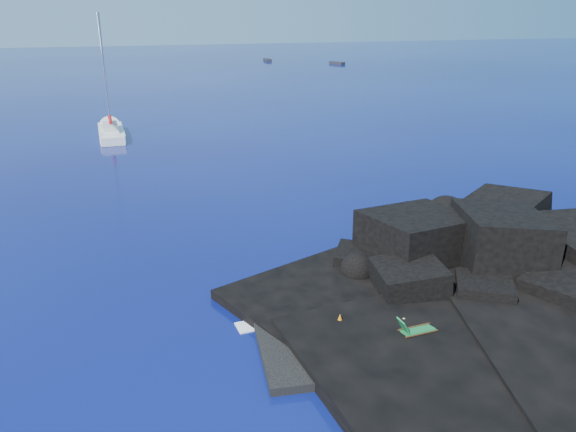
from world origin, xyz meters
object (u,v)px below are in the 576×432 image
object	(u,v)px
sunbather	(392,321)
deck_chair	(418,326)
distant_boat_a	(267,61)
marker_cone	(340,320)
sailboat	(112,137)
distant_boat_b	(337,64)

from	to	relation	value
sunbather	deck_chair	bearing A→B (deg)	-52.85
deck_chair	distant_boat_a	bearing A→B (deg)	73.88
marker_cone	distant_boat_a	distance (m)	128.93
deck_chair	distant_boat_a	world-z (taller)	deck_chair
sailboat	distant_boat_b	size ratio (longest dim) A/B	2.91
sailboat	distant_boat_b	bearing A→B (deg)	50.54
sailboat	distant_boat_a	xyz separation A→B (m)	(38.73, 82.81, 0.00)
deck_chair	sailboat	bearing A→B (deg)	100.70
distant_boat_b	sailboat	bearing A→B (deg)	-149.24
sailboat	distant_boat_a	world-z (taller)	sailboat
sailboat	distant_boat_a	bearing A→B (deg)	62.62
deck_chair	marker_cone	distance (m)	3.20
sunbather	distant_boat_a	xyz separation A→B (m)	(27.50, 126.05, -0.53)
marker_cone	sailboat	bearing A→B (deg)	102.04
sunbather	distant_boat_b	bearing A→B (deg)	82.00
sunbather	distant_boat_b	world-z (taller)	sunbather
marker_cone	distant_boat_b	bearing A→B (deg)	68.76
marker_cone	distant_boat_b	distance (m)	120.50
deck_chair	distant_boat_a	xyz separation A→B (m)	(26.96, 127.21, -0.88)
deck_chair	sunbather	size ratio (longest dim) A/B	0.90
sailboat	distant_boat_b	xyz separation A→B (m)	(52.75, 69.65, 0.00)
deck_chair	marker_cone	world-z (taller)	deck_chair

